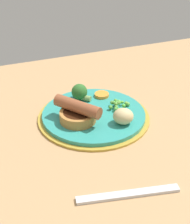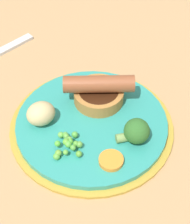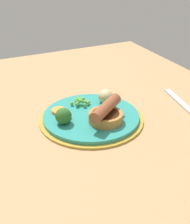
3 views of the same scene
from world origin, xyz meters
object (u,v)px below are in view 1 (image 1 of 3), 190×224
potato_chunk_1 (123,116)px  pea_pile (118,104)px  carrot_slice_2 (102,95)px  broccoli_floret_near (78,92)px  dinner_plate (94,116)px  sausage_pudding (78,113)px  fork (128,194)px

potato_chunk_1 → pea_pile: bearing=75.2°
pea_pile → carrot_slice_2: (-1.54, 6.37, -0.63)cm
pea_pile → broccoli_floret_near: broccoli_floret_near is taller
dinner_plate → potato_chunk_1: potato_chunk_1 is taller
sausage_pudding → carrot_slice_2: (8.87, 8.33, -1.62)cm
sausage_pudding → pea_pile: bearing=64.1°
pea_pile → fork: bearing=-110.0°
dinner_plate → sausage_pudding: 5.42cm
carrot_slice_2 → sausage_pudding: bearing=-136.8°
potato_chunk_1 → fork: bearing=-111.7°
sausage_pudding → carrot_slice_2: 12.28cm
pea_pile → potato_chunk_1: 6.64cm
dinner_plate → carrot_slice_2: (4.57, 6.61, 1.20)cm
carrot_slice_2 → fork: carrot_slice_2 is taller
fork → broccoli_floret_near: bearing=96.9°
broccoli_floret_near → fork: 32.52cm
dinner_plate → pea_pile: pea_pile is taller
potato_chunk_1 → sausage_pudding: bearing=153.1°
dinner_plate → fork: bearing=-97.1°
dinner_plate → pea_pile: (6.11, 0.24, 1.83)cm
fork → carrot_slice_2: bearing=86.8°
dinner_plate → fork: size_ratio=1.40×
dinner_plate → sausage_pudding: (-4.30, -1.71, 2.82)cm
dinner_plate → carrot_slice_2: 8.13cm
dinner_plate → fork: 25.29cm
potato_chunk_1 → dinner_plate: bearing=125.8°
dinner_plate → sausage_pudding: sausage_pudding is taller
dinner_plate → potato_chunk_1: bearing=-54.2°
pea_pile → carrot_slice_2: size_ratio=1.56×
pea_pile → potato_chunk_1: size_ratio=1.23×
dinner_plate → carrot_slice_2: size_ratio=7.28×
pea_pile → sausage_pudding: bearing=-169.4°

